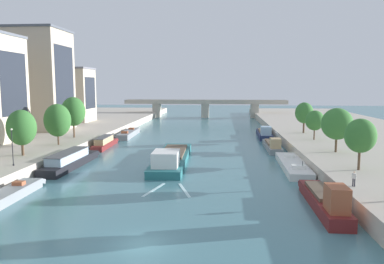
# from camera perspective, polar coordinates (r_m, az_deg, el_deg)

# --- Properties ---
(ground_plane) EXTENTS (400.00, 400.00, 0.00)m
(ground_plane) POSITION_cam_1_polar(r_m,az_deg,el_deg) (30.55, -7.83, -16.69)
(ground_plane) COLOR teal
(quay_left) EXTENTS (36.00, 170.00, 1.94)m
(quay_left) POSITION_cam_1_polar(r_m,az_deg,el_deg) (93.34, -22.70, -0.33)
(quay_left) COLOR #B7AD9E
(quay_left) RESTS_ON ground
(quay_right) EXTENTS (36.00, 170.00, 1.94)m
(quay_right) POSITION_cam_1_polar(r_m,az_deg,el_deg) (88.40, 24.54, -0.82)
(quay_right) COLOR #B7AD9E
(quay_right) RESTS_ON ground
(barge_midriver) EXTENTS (5.33, 24.73, 3.18)m
(barge_midriver) POSITION_cam_1_polar(r_m,az_deg,el_deg) (59.16, -3.15, -3.90)
(barge_midriver) COLOR #23666B
(barge_midriver) RESTS_ON ground
(wake_behind_barge) EXTENTS (5.60, 5.95, 0.03)m
(wake_behind_barge) POSITION_cam_1_polar(r_m,az_deg,el_deg) (44.70, -3.51, -8.80)
(wake_behind_barge) COLOR silver
(wake_behind_barge) RESTS_ON ground
(moored_boat_left_midway) EXTENTS (2.49, 12.41, 2.18)m
(moored_boat_left_midway) POSITION_cam_1_polar(r_m,az_deg,el_deg) (45.25, -26.29, -8.62)
(moored_boat_left_midway) COLOR gray
(moored_boat_left_midway) RESTS_ON ground
(moored_boat_left_lone) EXTENTS (3.37, 16.62, 2.45)m
(moored_boat_left_lone) POSITION_cam_1_polar(r_m,az_deg,el_deg) (59.41, -18.08, -4.12)
(moored_boat_left_lone) COLOR black
(moored_boat_left_lone) RESTS_ON ground
(moored_boat_left_upstream) EXTENTS (2.54, 12.85, 2.21)m
(moored_boat_left_upstream) POSITION_cam_1_polar(r_m,az_deg,el_deg) (76.16, -13.14, -1.59)
(moored_boat_left_upstream) COLOR maroon
(moored_boat_left_upstream) RESTS_ON ground
(moored_boat_left_near) EXTENTS (3.23, 16.01, 2.39)m
(moored_boat_left_near) POSITION_cam_1_polar(r_m,az_deg,el_deg) (91.34, -9.60, -0.22)
(moored_boat_left_near) COLOR gray
(moored_boat_left_near) RESTS_ON ground
(moored_boat_right_lone) EXTENTS (2.53, 14.09, 3.51)m
(moored_boat_right_lone) POSITION_cam_1_polar(r_m,az_deg,el_deg) (39.78, 19.59, -9.74)
(moored_boat_right_lone) COLOR maroon
(moored_boat_right_lone) RESTS_ON ground
(moored_boat_right_near) EXTENTS (3.73, 16.83, 2.09)m
(moored_boat_right_near) POSITION_cam_1_polar(r_m,az_deg,el_deg) (57.80, 15.08, -4.83)
(moored_boat_right_near) COLOR silver
(moored_boat_right_near) RESTS_ON ground
(moored_boat_right_gap_after) EXTENTS (2.50, 14.17, 2.76)m
(moored_boat_right_gap_after) POSITION_cam_1_polar(r_m,az_deg,el_deg) (73.15, 12.15, -2.00)
(moored_boat_right_gap_after) COLOR gray
(moored_boat_right_gap_after) RESTS_ON ground
(moored_boat_right_second) EXTENTS (3.53, 15.90, 3.07)m
(moored_boat_right_second) POSITION_cam_1_polar(r_m,az_deg,el_deg) (89.78, 10.95, -0.21)
(moored_boat_right_second) COLOR #1E284C
(moored_boat_right_second) RESTS_ON ground
(tree_left_second) EXTENTS (4.23, 4.23, 6.77)m
(tree_left_second) POSITION_cam_1_polar(r_m,az_deg,el_deg) (60.31, -24.55, 0.60)
(tree_left_second) COLOR brown
(tree_left_second) RESTS_ON quay_left
(tree_left_midway) EXTENTS (4.56, 4.56, 7.13)m
(tree_left_midway) POSITION_cam_1_polar(r_m,az_deg,el_deg) (68.62, -19.82, 1.69)
(tree_left_midway) COLOR brown
(tree_left_midway) RESTS_ON quay_left
(tree_left_distant) EXTENTS (4.68, 4.68, 8.00)m
(tree_left_distant) POSITION_cam_1_polar(r_m,az_deg,el_deg) (77.36, -17.65, 2.98)
(tree_left_distant) COLOR brown
(tree_left_distant) RESTS_ON quay_left
(tree_right_end_of_row) EXTENTS (3.73, 3.73, 6.34)m
(tree_right_end_of_row) POSITION_cam_1_polar(r_m,az_deg,el_deg) (49.77, 24.28, -0.53)
(tree_right_end_of_row) COLOR brown
(tree_right_end_of_row) RESTS_ON quay_right
(tree_right_by_lamp) EXTENTS (4.75, 4.75, 6.85)m
(tree_right_by_lamp) POSITION_cam_1_polar(r_m,az_deg,el_deg) (61.76, 21.23, 1.15)
(tree_right_by_lamp) COLOR brown
(tree_right_by_lamp) RESTS_ON quay_right
(tree_right_nearest) EXTENTS (3.55, 3.55, 5.57)m
(tree_right_nearest) POSITION_cam_1_polar(r_m,az_deg,el_deg) (74.48, 18.20, 1.68)
(tree_right_nearest) COLOR brown
(tree_right_nearest) RESTS_ON quay_right
(tree_right_third) EXTENTS (3.86, 3.86, 6.62)m
(tree_right_third) POSITION_cam_1_polar(r_m,az_deg,el_deg) (84.33, 16.73, 2.80)
(tree_right_third) COLOR brown
(tree_right_third) RESTS_ON quay_right
(lamppost_left_bank) EXTENTS (0.28, 0.28, 4.86)m
(lamppost_left_bank) POSITION_cam_1_polar(r_m,az_deg,el_deg) (53.36, -25.71, -1.84)
(lamppost_left_bank) COLOR black
(lamppost_left_bank) RESTS_ON quay_left
(building_left_middle) EXTENTS (15.01, 12.78, 23.03)m
(building_left_middle) POSITION_cam_1_polar(r_m,az_deg,el_deg) (94.31, -22.93, 7.35)
(building_left_middle) COLOR #B2A38E
(building_left_middle) RESTS_ON quay_left
(building_left_corner) EXTENTS (12.69, 10.27, 15.19)m
(building_left_corner) POSITION_cam_1_polar(r_m,az_deg,el_deg) (112.13, -18.22, 5.44)
(building_left_corner) COLOR beige
(building_left_corner) RESTS_ON quay_left
(bridge_far) EXTENTS (60.96, 4.40, 6.67)m
(bridge_far) POSITION_cam_1_polar(r_m,az_deg,el_deg) (141.48, 2.03, 3.95)
(bridge_far) COLOR #ADA899
(bridge_far) RESTS_ON ground
(person_on_quay) EXTENTS (0.36, 0.46, 1.62)m
(person_on_quay) POSITION_cam_1_polar(r_m,az_deg,el_deg) (42.06, 23.46, -6.40)
(person_on_quay) COLOR #2D2D38
(person_on_quay) RESTS_ON quay_right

